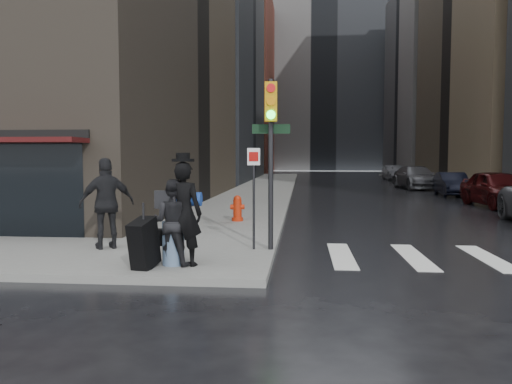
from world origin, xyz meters
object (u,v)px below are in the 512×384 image
parked_car_2 (452,184)px  parked_car_3 (416,177)px  fire_hydrant (237,210)px  parked_car_5 (393,173)px  parked_car_1 (498,189)px  man_jeans (173,222)px  parked_car_4 (407,176)px  man_overcoat (176,218)px  man_greycoat (107,203)px  traffic_light (269,140)px

parked_car_2 → parked_car_3: parked_car_3 is taller
fire_hydrant → parked_car_5: parked_car_5 is taller
parked_car_1 → parked_car_5: parked_car_1 is taller
parked_car_2 → man_jeans: bearing=-115.0°
fire_hydrant → parked_car_2: size_ratio=0.20×
parked_car_4 → man_jeans: bearing=-107.1°
parked_car_3 → man_overcoat: bearing=-116.9°
man_overcoat → parked_car_3: size_ratio=0.40×
man_overcoat → man_greycoat: size_ratio=1.06×
man_jeans → parked_car_3: man_jeans is taller
man_jeans → man_greycoat: (-1.93, 1.54, 0.20)m
man_jeans → parked_car_2: man_jeans is taller
fire_hydrant → parked_car_3: 22.47m
parked_car_3 → parked_car_4: 6.59m
man_greycoat → traffic_light: 3.94m
fire_hydrant → parked_car_5: size_ratio=0.19×
fire_hydrant → man_greycoat: bearing=-114.1°
man_jeans → parked_car_1: 17.63m
parked_car_1 → parked_car_3: 13.12m
man_overcoat → man_jeans: 0.16m
fire_hydrant → parked_car_4: 28.73m
traffic_light → man_greycoat: bearing=178.7°
man_greycoat → parked_car_4: man_greycoat is taller
traffic_light → parked_car_4: (9.47, 31.62, -1.92)m
fire_hydrant → parked_car_5: (10.90, 33.17, 0.20)m
parked_car_4 → parked_car_2: bearing=-89.1°
parked_car_3 → parked_car_4: (0.71, 6.55, -0.12)m
man_greycoat → man_jeans: bearing=109.1°
parked_car_1 → man_jeans: bearing=-132.2°
parked_car_3 → parked_car_4: bearing=78.1°
man_overcoat → parked_car_2: bearing=-108.4°
man_greycoat → parked_car_2: size_ratio=0.50×
man_jeans → parked_car_1: man_jeans is taller
man_jeans → man_overcoat: bearing=136.0°
parked_car_2 → man_greycoat: bearing=-121.1°
parked_car_1 → parked_car_2: parked_car_1 is taller
man_overcoat → man_jeans: bearing=-44.3°
man_overcoat → parked_car_4: man_overcoat is taller
traffic_light → parked_car_5: traffic_light is taller
man_jeans → parked_car_4: 35.15m
man_jeans → parked_car_1: bearing=-119.0°
man_greycoat → parked_car_2: 22.76m
parked_car_2 → man_overcoat: bearing=-114.7°
parked_car_1 → parked_car_5: 26.21m
parked_car_2 → traffic_light: bearing=-113.0°
man_greycoat → parked_car_5: (13.20, 38.32, -0.46)m
fire_hydrant → parked_car_2: parked_car_2 is taller
parked_car_4 → man_overcoat: bearing=-106.9°
parked_car_4 → parked_car_5: 6.55m
man_jeans → traffic_light: 2.92m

